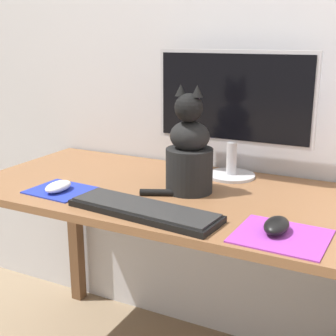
{
  "coord_description": "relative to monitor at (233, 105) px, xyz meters",
  "views": [
    {
      "loc": [
        0.56,
        -1.29,
        1.2
      ],
      "look_at": [
        -0.03,
        -0.11,
        0.82
      ],
      "focal_mm": 50.0,
      "sensor_mm": 36.0,
      "label": 1
    }
  ],
  "objects": [
    {
      "name": "cat",
      "position": [
        -0.07,
        -0.22,
        -0.13
      ],
      "size": [
        0.21,
        0.2,
        0.34
      ],
      "rotation": [
        0.0,
        0.0,
        0.07
      ],
      "color": "black",
      "rests_on": "desk"
    },
    {
      "name": "computer_mouse_left",
      "position": [
        -0.43,
        -0.41,
        -0.23
      ],
      "size": [
        0.06,
        0.11,
        0.03
      ],
      "color": "white",
      "rests_on": "mousepad_left"
    },
    {
      "name": "wall_back",
      "position": [
        -0.05,
        0.13,
        0.28
      ],
      "size": [
        7.0,
        0.04,
        2.5
      ],
      "color": "silver",
      "rests_on": "ground_plane"
    },
    {
      "name": "monitor",
      "position": [
        0.0,
        0.0,
        0.0
      ],
      "size": [
        0.55,
        0.17,
        0.44
      ],
      "color": "#B2B2B7",
      "rests_on": "desk"
    },
    {
      "name": "mousepad_left",
      "position": [
        -0.44,
        -0.4,
        -0.25
      ],
      "size": [
        0.2,
        0.18,
        0.0
      ],
      "rotation": [
        0.0,
        0.0,
        -0.06
      ],
      "color": "#1E2D9E",
      "rests_on": "desk"
    },
    {
      "name": "keyboard",
      "position": [
        -0.1,
        -0.45,
        -0.24
      ],
      "size": [
        0.46,
        0.18,
        0.02
      ],
      "rotation": [
        0.0,
        0.0,
        -0.1
      ],
      "color": "black",
      "rests_on": "desk"
    },
    {
      "name": "mousepad_right",
      "position": [
        0.28,
        -0.43,
        -0.25
      ],
      "size": [
        0.23,
        0.21,
        0.0
      ],
      "rotation": [
        0.0,
        0.0,
        -0.04
      ],
      "color": "purple",
      "rests_on": "desk"
    },
    {
      "name": "desk",
      "position": [
        -0.05,
        -0.22,
        -0.35
      ],
      "size": [
        1.49,
        0.64,
        0.72
      ],
      "color": "brown",
      "rests_on": "ground_plane"
    },
    {
      "name": "computer_mouse_right",
      "position": [
        0.27,
        -0.42,
        -0.23
      ],
      "size": [
        0.06,
        0.1,
        0.04
      ],
      "color": "black",
      "rests_on": "mousepad_right"
    }
  ]
}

